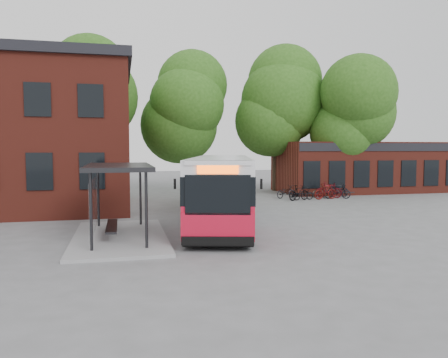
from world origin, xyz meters
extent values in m
plane|color=#5E5E60|center=(0.00, 0.00, 0.00)|extent=(100.00, 100.00, 0.00)
imported|color=black|center=(6.87, 10.61, 0.45)|extent=(1.81, 1.25, 0.90)
imported|color=black|center=(7.21, 9.08, 0.52)|extent=(1.78, 1.04, 1.03)
imported|color=black|center=(7.60, 9.24, 0.41)|extent=(1.61, 0.77, 0.81)
imported|color=#57110E|center=(9.26, 9.27, 0.54)|extent=(1.87, 0.85, 1.09)
imported|color=#312C26|center=(9.42, 10.54, 0.40)|extent=(1.59, 1.11, 0.79)
imported|color=#540C13|center=(9.86, 9.99, 0.55)|extent=(1.88, 1.18, 1.10)
imported|color=black|center=(10.22, 9.41, 0.48)|extent=(1.94, 1.09, 0.96)
imported|color=black|center=(10.77, 10.36, 0.50)|extent=(1.68, 0.48, 1.01)
camera|label=1|loc=(-4.39, -18.22, 3.49)|focal=35.00mm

